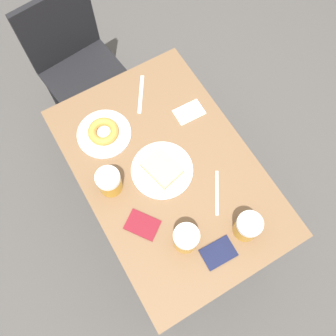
{
  "coord_description": "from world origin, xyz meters",
  "views": [
    {
      "loc": [
        -0.29,
        -0.49,
        2.14
      ],
      "look_at": [
        0.0,
        0.0,
        0.72
      ],
      "focal_mm": 40.0,
      "sensor_mm": 36.0,
      "label": 1
    }
  ],
  "objects_px": {
    "beer_mug_center": "(109,182)",
    "knife": "(141,94)",
    "plate_with_donut": "(104,133)",
    "plate_with_cake": "(162,169)",
    "beer_mug_right": "(186,238)",
    "passport_near_edge": "(142,225)",
    "fork": "(217,193)",
    "beer_mug_left": "(247,227)",
    "passport_far_edge": "(218,253)",
    "chair": "(74,57)",
    "napkin_folded": "(189,112)"
  },
  "relations": [
    {
      "from": "knife",
      "to": "passport_far_edge",
      "type": "relative_size",
      "value": 1.35
    },
    {
      "from": "fork",
      "to": "chair",
      "type": "bearing_deg",
      "value": 100.04
    },
    {
      "from": "plate_with_donut",
      "to": "knife",
      "type": "bearing_deg",
      "value": 22.43
    },
    {
      "from": "plate_with_donut",
      "to": "passport_far_edge",
      "type": "height_order",
      "value": "plate_with_donut"
    },
    {
      "from": "knife",
      "to": "beer_mug_left",
      "type": "bearing_deg",
      "value": -86.21
    },
    {
      "from": "plate_with_donut",
      "to": "napkin_folded",
      "type": "relative_size",
      "value": 1.81
    },
    {
      "from": "beer_mug_left",
      "to": "passport_far_edge",
      "type": "xyz_separation_m",
      "value": [
        -0.14,
        -0.02,
        -0.05
      ]
    },
    {
      "from": "beer_mug_right",
      "to": "fork",
      "type": "xyz_separation_m",
      "value": [
        0.21,
        0.1,
        -0.05
      ]
    },
    {
      "from": "fork",
      "to": "beer_mug_right",
      "type": "bearing_deg",
      "value": -154.37
    },
    {
      "from": "chair",
      "to": "plate_with_cake",
      "type": "bearing_deg",
      "value": -93.74
    },
    {
      "from": "beer_mug_right",
      "to": "passport_far_edge",
      "type": "bearing_deg",
      "value": -49.9
    },
    {
      "from": "chair",
      "to": "passport_near_edge",
      "type": "bearing_deg",
      "value": -104.39
    },
    {
      "from": "beer_mug_center",
      "to": "knife",
      "type": "height_order",
      "value": "beer_mug_center"
    },
    {
      "from": "fork",
      "to": "beer_mug_left",
      "type": "bearing_deg",
      "value": -86.78
    },
    {
      "from": "passport_near_edge",
      "to": "chair",
      "type": "bearing_deg",
      "value": 82.33
    },
    {
      "from": "plate_with_donut",
      "to": "beer_mug_center",
      "type": "relative_size",
      "value": 2.06
    },
    {
      "from": "fork",
      "to": "passport_far_edge",
      "type": "xyz_separation_m",
      "value": [
        -0.13,
        -0.2,
        0.0
      ]
    },
    {
      "from": "fork",
      "to": "passport_far_edge",
      "type": "relative_size",
      "value": 1.27
    },
    {
      "from": "napkin_folded",
      "to": "passport_far_edge",
      "type": "xyz_separation_m",
      "value": [
        -0.23,
        -0.58,
        0.0
      ]
    },
    {
      "from": "plate_with_cake",
      "to": "beer_mug_right",
      "type": "xyz_separation_m",
      "value": [
        -0.07,
        -0.3,
        0.04
      ]
    },
    {
      "from": "passport_near_edge",
      "to": "passport_far_edge",
      "type": "height_order",
      "value": "same"
    },
    {
      "from": "beer_mug_right",
      "to": "passport_far_edge",
      "type": "relative_size",
      "value": 0.87
    },
    {
      "from": "plate_with_cake",
      "to": "beer_mug_right",
      "type": "relative_size",
      "value": 2.27
    },
    {
      "from": "beer_mug_center",
      "to": "napkin_folded",
      "type": "relative_size",
      "value": 0.88
    },
    {
      "from": "plate_with_cake",
      "to": "passport_near_edge",
      "type": "distance_m",
      "value": 0.24
    },
    {
      "from": "fork",
      "to": "plate_with_donut",
      "type": "bearing_deg",
      "value": 120.23
    },
    {
      "from": "beer_mug_left",
      "to": "beer_mug_right",
      "type": "relative_size",
      "value": 1.0
    },
    {
      "from": "beer_mug_left",
      "to": "chair",
      "type": "bearing_deg",
      "value": 99.05
    },
    {
      "from": "beer_mug_right",
      "to": "fork",
      "type": "bearing_deg",
      "value": 25.63
    },
    {
      "from": "chair",
      "to": "plate_with_cake",
      "type": "relative_size",
      "value": 3.37
    },
    {
      "from": "chair",
      "to": "beer_mug_left",
      "type": "bearing_deg",
      "value": -87.67
    },
    {
      "from": "beer_mug_right",
      "to": "fork",
      "type": "relative_size",
      "value": 0.69
    },
    {
      "from": "beer_mug_right",
      "to": "beer_mug_left",
      "type": "bearing_deg",
      "value": -19.59
    },
    {
      "from": "plate_with_donut",
      "to": "napkin_folded",
      "type": "xyz_separation_m",
      "value": [
        0.37,
        -0.09,
        -0.01
      ]
    },
    {
      "from": "chair",
      "to": "beer_mug_center",
      "type": "height_order",
      "value": "chair"
    },
    {
      "from": "beer_mug_center",
      "to": "passport_far_edge",
      "type": "relative_size",
      "value": 0.87
    },
    {
      "from": "plate_with_donut",
      "to": "beer_mug_left",
      "type": "xyz_separation_m",
      "value": [
        0.28,
        -0.65,
        0.04
      ]
    },
    {
      "from": "chair",
      "to": "knife",
      "type": "bearing_deg",
      "value": -79.98
    },
    {
      "from": "beer_mug_center",
      "to": "knife",
      "type": "bearing_deg",
      "value": 45.57
    },
    {
      "from": "beer_mug_center",
      "to": "knife",
      "type": "distance_m",
      "value": 0.45
    },
    {
      "from": "beer_mug_left",
      "to": "fork",
      "type": "relative_size",
      "value": 0.69
    },
    {
      "from": "napkin_folded",
      "to": "passport_far_edge",
      "type": "distance_m",
      "value": 0.62
    },
    {
      "from": "chair",
      "to": "fork",
      "type": "bearing_deg",
      "value": -86.68
    },
    {
      "from": "plate_with_donut",
      "to": "knife",
      "type": "xyz_separation_m",
      "value": [
        0.23,
        0.1,
        -0.02
      ]
    },
    {
      "from": "knife",
      "to": "passport_near_edge",
      "type": "relative_size",
      "value": 1.14
    },
    {
      "from": "knife",
      "to": "passport_far_edge",
      "type": "distance_m",
      "value": 0.77
    },
    {
      "from": "beer_mug_left",
      "to": "passport_near_edge",
      "type": "height_order",
      "value": "beer_mug_left"
    },
    {
      "from": "passport_far_edge",
      "to": "napkin_folded",
      "type": "bearing_deg",
      "value": 68.63
    },
    {
      "from": "napkin_folded",
      "to": "passport_near_edge",
      "type": "bearing_deg",
      "value": -141.46
    },
    {
      "from": "plate_with_donut",
      "to": "napkin_folded",
      "type": "distance_m",
      "value": 0.38
    }
  ]
}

